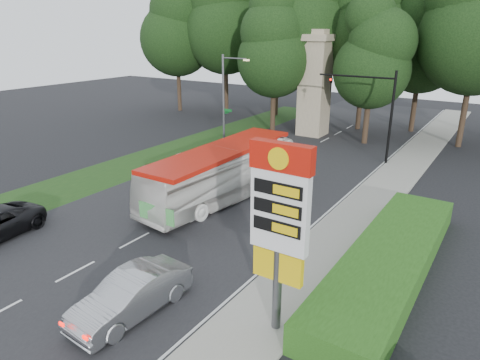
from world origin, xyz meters
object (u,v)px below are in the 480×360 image
Objects in this scene: monument at (315,83)px; transit_bus at (222,174)px; streetlight_signs at (225,96)px; sedan_silver at (131,295)px; gas_station_pylon at (280,215)px; traffic_signal_mast at (375,103)px.

monument reaches higher than transit_bus.
sedan_silver is (11.26, -22.16, -3.63)m from streetlight_signs.
gas_station_pylon is 12.80m from transit_bus.
gas_station_pylon is 6.49m from sedan_silver.
gas_station_pylon is at bearing -68.20° from monument.
streetlight_signs reaches higher than transit_bus.
traffic_signal_mast is 12.83m from streetlight_signs.
streetlight_signs reaches higher than sedan_silver.
traffic_signal_mast is 0.61× the size of transit_bus.
streetlight_signs is 13.64m from transit_bus.
monument is 0.85× the size of transit_bus.
monument reaches higher than sedan_silver.
gas_station_pylon is 0.95× the size of traffic_signal_mast.
traffic_signal_mast is at bearing 8.92° from streetlight_signs.
traffic_signal_mast is at bearing 89.73° from sedan_silver.
sedan_silver is (-4.93, -2.15, -3.64)m from gas_station_pylon.
monument is at bearing 111.80° from gas_station_pylon.
traffic_signal_mast is 9.76m from monument.
gas_station_pylon is 0.86× the size of streetlight_signs.
traffic_signal_mast is 0.72× the size of monument.
monument is at bearing 58.03° from streetlight_signs.
sedan_silver is (6.27, -30.15, -4.29)m from monument.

